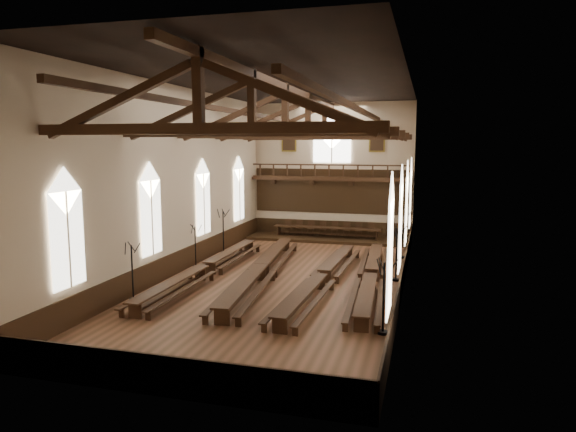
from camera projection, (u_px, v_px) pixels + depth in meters
name	position (u px, v px, depth m)	size (l,w,h in m)	color
ground	(285.00, 279.00, 26.59)	(26.00, 26.00, 0.00)	brown
room_walls	(285.00, 154.00, 25.70)	(26.00, 26.00, 26.00)	#BFAB90
wainscot_band	(285.00, 268.00, 26.50)	(12.00, 26.00, 1.20)	black
side_windows	(285.00, 207.00, 26.07)	(11.85, 19.80, 4.50)	white
end_window	(332.00, 140.00, 37.91)	(2.80, 0.12, 3.80)	silver
minstrels_gallery	(331.00, 185.00, 38.14)	(11.80, 1.24, 3.70)	#341F10
portraits	(332.00, 142.00, 37.93)	(7.75, 0.09, 1.45)	brown
roof_trusses	(285.00, 118.00, 25.45)	(11.70, 25.70, 2.80)	#341F10
refectory_row_a	(205.00, 267.00, 26.89)	(1.47, 14.17, 0.72)	#341F10
refectory_row_b	(261.00, 268.00, 26.57)	(2.35, 14.92, 0.79)	#341F10
refectory_row_c	(323.00, 276.00, 25.18)	(1.69, 14.21, 0.72)	#341F10
refectory_row_d	(371.00, 275.00, 25.42)	(1.80, 14.09, 0.71)	#341F10
dais	(326.00, 239.00, 37.48)	(11.40, 3.02, 0.20)	black
high_table	(327.00, 229.00, 37.38)	(7.89, 1.01, 0.74)	#341F10
high_chairs	(329.00, 228.00, 38.12)	(6.79, 0.49, 1.07)	#341F10
candelabrum_left_near	(133.00, 283.00, 22.79)	(0.72, 0.82, 2.66)	black
candelabrum_left_mid	(196.00, 255.00, 28.93)	(0.74, 0.72, 2.48)	black
candelabrum_left_far	(223.00, 240.00, 32.83)	(0.85, 0.85, 2.86)	black
candelabrum_right_near	(383.00, 311.00, 18.74)	(0.78, 0.87, 2.85)	black
candelabrum_right_mid	(396.00, 264.00, 26.13)	(0.85, 0.85, 2.87)	black
candelabrum_right_far	(402.00, 244.00, 31.32)	(0.83, 0.87, 2.88)	black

